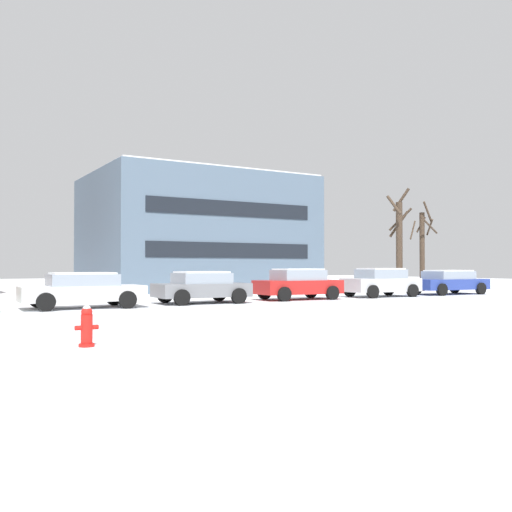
# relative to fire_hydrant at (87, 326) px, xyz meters

# --- Properties ---
(fire_hydrant) EXTENTS (0.44, 0.30, 0.79)m
(fire_hydrant) POSITION_rel_fire_hydrant_xyz_m (0.00, 0.00, 0.00)
(fire_hydrant) COLOR red
(fire_hydrant) RESTS_ON ground
(parked_car_white) EXTENTS (4.40, 2.25, 1.31)m
(parked_car_white) POSITION_rel_fire_hydrant_xyz_m (2.39, 10.09, 0.28)
(parked_car_white) COLOR white
(parked_car_white) RESTS_ON ground
(parked_car_gray) EXTENTS (3.88, 2.27, 1.32)m
(parked_car_gray) POSITION_rel_fire_hydrant_xyz_m (7.31, 10.34, 0.29)
(parked_car_gray) COLOR slate
(parked_car_gray) RESTS_ON ground
(parked_car_red) EXTENTS (4.02, 2.09, 1.42)m
(parked_car_red) POSITION_rel_fire_hydrant_xyz_m (12.22, 10.40, 0.33)
(parked_car_red) COLOR red
(parked_car_red) RESTS_ON ground
(parked_car_silver) EXTENTS (3.98, 2.09, 1.44)m
(parked_car_silver) POSITION_rel_fire_hydrant_xyz_m (17.13, 10.21, 0.34)
(parked_car_silver) COLOR silver
(parked_car_silver) RESTS_ON ground
(parked_car_blue) EXTENTS (4.56, 2.17, 1.32)m
(parked_car_blue) POSITION_rel_fire_hydrant_xyz_m (22.05, 10.19, 0.29)
(parked_car_blue) COLOR #283D93
(parked_car_blue) RESTS_ON ground
(tree_far_right) EXTENTS (1.54, 1.56, 5.48)m
(tree_far_right) POSITION_rel_fire_hydrant_xyz_m (23.96, 13.81, 2.29)
(tree_far_right) COLOR #423326
(tree_far_right) RESTS_ON ground
(tree_far_left) EXTENTS (1.66, 1.64, 6.35)m
(tree_far_left) POSITION_rel_fire_hydrant_xyz_m (22.44, 14.27, 2.70)
(tree_far_left) COLOR #423326
(tree_far_left) RESTS_ON ground
(building_far_right) EXTENTS (13.57, 10.63, 7.51)m
(building_far_right) POSITION_rel_fire_hydrant_xyz_m (13.26, 23.90, 3.36)
(building_far_right) COLOR slate
(building_far_right) RESTS_ON ground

